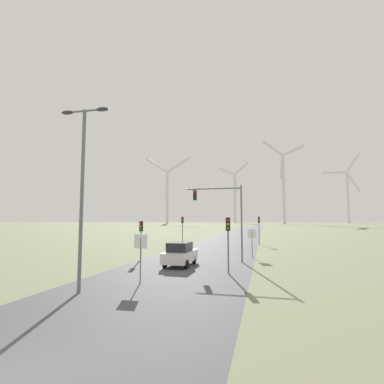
{
  "coord_description": "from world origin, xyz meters",
  "views": [
    {
      "loc": [
        5.9,
        -5.39,
        3.65
      ],
      "look_at": [
        0.0,
        19.09,
        5.92
      ],
      "focal_mm": 28.0,
      "sensor_mm": 36.0,
      "label": 1
    }
  ],
  "objects": [
    {
      "name": "streetlamp",
      "position": [
        -3.09,
        8.02,
        5.89
      ],
      "size": [
        2.74,
        0.32,
        9.36
      ],
      "color": "slate",
      "rests_on": "ground"
    },
    {
      "name": "road_surface",
      "position": [
        0.0,
        48.0,
        0.0
      ],
      "size": [
        10.0,
        240.0,
        0.01
      ],
      "color": "#47474C",
      "rests_on": "ground"
    },
    {
      "name": "traffic_light_post_mid_left",
      "position": [
        -5.21,
        34.99,
        2.9
      ],
      "size": [
        0.28,
        0.33,
        3.95
      ],
      "color": "slate",
      "rests_on": "ground"
    },
    {
      "name": "stop_sign_near",
      "position": [
        -1.04,
        10.81,
        1.94
      ],
      "size": [
        0.81,
        0.07,
        2.77
      ],
      "color": "slate",
      "rests_on": "ground"
    },
    {
      "name": "traffic_light_mast_overhead",
      "position": [
        2.4,
        20.43,
        4.66
      ],
      "size": [
        4.87,
        0.35,
        6.55
      ],
      "color": "slate",
      "rests_on": "ground"
    },
    {
      "name": "traffic_light_post_mid_right",
      "position": [
        5.14,
        38.5,
        2.91
      ],
      "size": [
        0.28,
        0.33,
        3.97
      ],
      "color": "slate",
      "rests_on": "ground"
    },
    {
      "name": "wind_turbine_far_left",
      "position": [
        -68.94,
        220.89,
        26.27
      ],
      "size": [
        39.84,
        7.99,
        54.05
      ],
      "color": "silver",
      "rests_on": "ground"
    },
    {
      "name": "wind_turbine_right",
      "position": [
        72.59,
        260.82,
        26.09
      ],
      "size": [
        29.4,
        3.42,
        58.48
      ],
      "color": "silver",
      "rests_on": "ground"
    },
    {
      "name": "wind_turbine_left",
      "position": [
        -19.21,
        261.9,
        26.5
      ],
      "size": [
        28.2,
        9.94,
        53.82
      ],
      "color": "silver",
      "rests_on": "ground"
    },
    {
      "name": "stop_sign_far",
      "position": [
        4.73,
        23.68,
        1.87
      ],
      "size": [
        0.81,
        0.07,
        2.67
      ],
      "color": "slate",
      "rests_on": "ground"
    },
    {
      "name": "wind_turbine_center",
      "position": [
        19.77,
        216.19,
        29.83
      ],
      "size": [
        30.11,
        7.08,
        60.42
      ],
      "color": "silver",
      "rests_on": "ground"
    },
    {
      "name": "traffic_light_post_near_right",
      "position": [
        3.5,
        14.94,
        2.75
      ],
      "size": [
        0.28,
        0.33,
        3.74
      ],
      "color": "slate",
      "rests_on": "ground"
    },
    {
      "name": "car_approaching",
      "position": [
        -0.56,
        17.44,
        0.91
      ],
      "size": [
        1.93,
        4.15,
        1.83
      ],
      "color": "white",
      "rests_on": "ground"
    },
    {
      "name": "traffic_light_post_near_left",
      "position": [
        -4.94,
        19.95,
        2.52
      ],
      "size": [
        0.28,
        0.34,
        3.44
      ],
      "color": "slate",
      "rests_on": "ground"
    }
  ]
}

